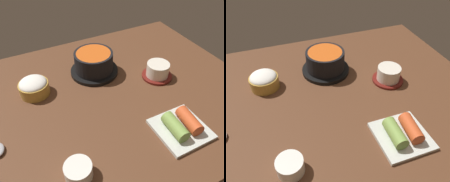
# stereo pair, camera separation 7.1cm
# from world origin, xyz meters

# --- Properties ---
(dining_table) EXTENTS (1.00, 0.76, 0.02)m
(dining_table) POSITION_xyz_m (0.00, 0.00, 0.01)
(dining_table) COLOR #56331E
(dining_table) RESTS_ON ground
(stone_pot) EXTENTS (0.17, 0.17, 0.08)m
(stone_pot) POSITION_xyz_m (0.03, 0.13, 0.06)
(stone_pot) COLOR black
(stone_pot) RESTS_ON dining_table
(rice_bowl) EXTENTS (0.09, 0.09, 0.06)m
(rice_bowl) POSITION_xyz_m (-0.19, 0.11, 0.05)
(rice_bowl) COLOR #B78C38
(rice_bowl) RESTS_ON dining_table
(tea_cup_with_saucer) EXTENTS (0.11, 0.11, 0.05)m
(tea_cup_with_saucer) POSITION_xyz_m (0.21, 0.01, 0.05)
(tea_cup_with_saucer) COLOR maroon
(tea_cup_with_saucer) RESTS_ON dining_table
(kimchi_plate) EXTENTS (0.14, 0.14, 0.05)m
(kimchi_plate) POSITION_xyz_m (0.13, -0.22, 0.04)
(kimchi_plate) COLOR silver
(kimchi_plate) RESTS_ON dining_table
(side_bowl_near) EXTENTS (0.07, 0.07, 0.04)m
(side_bowl_near) POSITION_xyz_m (-0.17, -0.22, 0.04)
(side_bowl_near) COLOR white
(side_bowl_near) RESTS_ON dining_table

